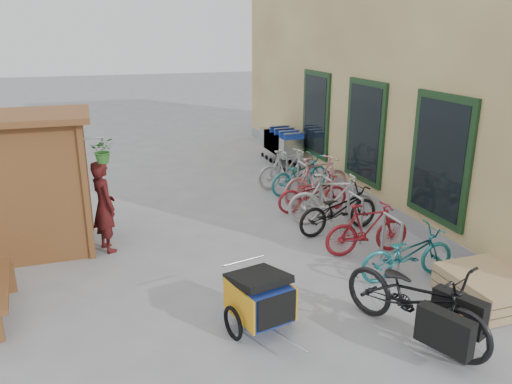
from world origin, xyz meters
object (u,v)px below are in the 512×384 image
object	(u,v)px
shopping_carts	(281,142)
child_trailer	(260,297)
bike_5	(317,180)
bike_6	(300,174)
pallet_stack	(488,288)
bike_4	(313,193)
bike_0	(408,253)
person_kiosk	(104,206)
bike_2	(339,209)
cargo_bike	(417,300)
bike_1	(367,229)
kiosk	(21,165)
bike_3	(333,199)
bike_7	(287,168)

from	to	relation	value
shopping_carts	child_trailer	distance (m)	8.49
bike_5	bike_6	xyz separation A→B (m)	(-0.03, 0.86, -0.09)
pallet_stack	bike_4	bearing A→B (deg)	100.91
bike_0	bike_4	distance (m)	3.22
shopping_carts	bike_6	bearing A→B (deg)	-101.45
person_kiosk	bike_0	xyz separation A→B (m)	(4.36, -2.56, -0.39)
bike_5	child_trailer	bearing A→B (deg)	132.65
person_kiosk	bike_2	bearing A→B (deg)	-117.78
cargo_bike	bike_1	xyz separation A→B (m)	(0.70, 2.37, -0.07)
bike_1	kiosk	bearing A→B (deg)	74.22
bike_3	bike_1	bearing A→B (deg)	-163.46
bike_3	bike_6	xyz separation A→B (m)	(0.22, 2.13, -0.08)
person_kiosk	bike_4	distance (m)	4.30
bike_3	cargo_bike	bearing A→B (deg)	-172.61
bike_2	bike_7	world-z (taller)	bike_7
bike_1	bike_7	bearing A→B (deg)	1.90
bike_0	child_trailer	bearing A→B (deg)	103.95
cargo_bike	bike_1	size ratio (longest dim) A/B	1.40
kiosk	pallet_stack	distance (m)	7.50
kiosk	child_trailer	size ratio (longest dim) A/B	1.73
bike_0	bike_1	world-z (taller)	bike_1
shopping_carts	bike_2	bearing A→B (deg)	-98.98
person_kiosk	bike_6	xyz separation A→B (m)	(4.49, 1.96, -0.36)
bike_1	bike_3	size ratio (longest dim) A/B	0.87
bike_1	bike_3	xyz separation A→B (m)	(0.05, 1.41, 0.07)
pallet_stack	bike_0	xyz separation A→B (m)	(-0.68, 0.97, 0.21)
bike_2	pallet_stack	bearing A→B (deg)	-172.49
person_kiosk	shopping_carts	bearing A→B (deg)	-67.71
shopping_carts	bike_6	size ratio (longest dim) A/B	1.20
cargo_bike	bike_4	world-z (taller)	cargo_bike
bike_4	person_kiosk	bearing A→B (deg)	101.13
bike_1	bike_4	size ratio (longest dim) A/B	0.99
cargo_bike	bike_2	bearing A→B (deg)	56.56
bike_2	bike_4	bearing A→B (deg)	-8.57
bike_7	person_kiosk	bearing A→B (deg)	108.82
shopping_carts	person_kiosk	world-z (taller)	person_kiosk
bike_0	bike_4	bearing A→B (deg)	3.08
shopping_carts	bike_5	xyz separation A→B (m)	(-0.51, -3.55, -0.10)
shopping_carts	person_kiosk	distance (m)	6.87
child_trailer	shopping_carts	bearing A→B (deg)	54.53
bike_1	bike_6	world-z (taller)	bike_1
bike_3	bike_5	distance (m)	1.30
bike_6	bike_0	bearing A→B (deg)	160.40
bike_0	bike_7	distance (m)	4.99
bike_3	shopping_carts	bearing A→B (deg)	9.57
kiosk	child_trailer	bearing A→B (deg)	-49.56
bike_7	bike_2	bearing A→B (deg)	167.10
pallet_stack	child_trailer	bearing A→B (deg)	173.66
child_trailer	bike_3	size ratio (longest dim) A/B	0.82
bike_2	bike_3	xyz separation A→B (m)	(0.06, 0.37, 0.07)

